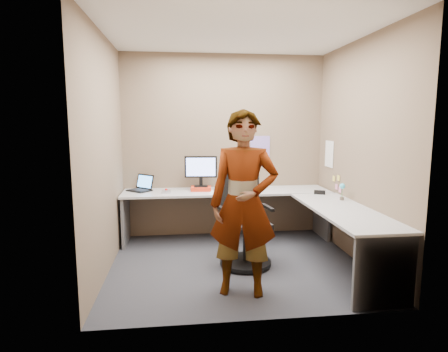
{
  "coord_description": "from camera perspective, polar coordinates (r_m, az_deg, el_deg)",
  "views": [
    {
      "loc": [
        -0.66,
        -4.29,
        1.72
      ],
      "look_at": [
        -0.12,
        0.25,
        1.05
      ],
      "focal_mm": 30.0,
      "sensor_mm": 36.0,
      "label": 1
    }
  ],
  "objects": [
    {
      "name": "desk",
      "position": [
        4.93,
        6.32,
        -4.97
      ],
      "size": [
        2.98,
        2.58,
        0.73
      ],
      "color": "#A7A7A7",
      "rests_on": "ground"
    },
    {
      "name": "origami",
      "position": [
        5.15,
        -1.82,
        -2.41
      ],
      "size": [
        0.1,
        0.1,
        0.06
      ],
      "primitive_type": "cone",
      "color": "white",
      "rests_on": "desk"
    },
    {
      "name": "ground",
      "position": [
        4.67,
        1.92,
        -13.29
      ],
      "size": [
        3.0,
        3.0,
        0.0
      ],
      "primitive_type": "plane",
      "color": "#28282D",
      "rests_on": "ground"
    },
    {
      "name": "sticky_note_c",
      "position": [
        5.31,
        17.27,
        -2.02
      ],
      "size": [
        0.01,
        0.07,
        0.07
      ],
      "primitive_type": "cube",
      "color": "pink",
      "rests_on": "wall_right"
    },
    {
      "name": "trackball_mouse",
      "position": [
        5.25,
        -8.78,
        -2.34
      ],
      "size": [
        0.12,
        0.08,
        0.07
      ],
      "color": "#B7B7BC",
      "rests_on": "desk"
    },
    {
      "name": "flower",
      "position": [
        4.95,
        17.57,
        -1.9
      ],
      "size": [
        0.07,
        0.07,
        0.22
      ],
      "color": "brown",
      "rests_on": "desk"
    },
    {
      "name": "laptop",
      "position": [
        5.52,
        -12.42,
        -1.58
      ],
      "size": [
        0.41,
        0.41,
        0.23
      ],
      "rotation": [
        0.0,
        0.0,
        -0.74
      ],
      "color": "black",
      "rests_on": "desk"
    },
    {
      "name": "paper_ream",
      "position": [
        5.4,
        -3.51,
        -1.93
      ],
      "size": [
        0.31,
        0.23,
        0.06
      ],
      "primitive_type": "cube",
      "rotation": [
        0.0,
        0.0,
        -0.08
      ],
      "color": "red",
      "rests_on": "desk"
    },
    {
      "name": "calendar_white",
      "position": [
        5.64,
        15.74,
        3.24
      ],
      "size": [
        0.01,
        0.28,
        0.38
      ],
      "primitive_type": "cube",
      "color": "white",
      "rests_on": "wall_right"
    },
    {
      "name": "person",
      "position": [
        3.69,
        3.01,
        -4.23
      ],
      "size": [
        0.75,
        0.58,
        1.84
      ],
      "primitive_type": "imported",
      "rotation": [
        0.0,
        0.0,
        -0.23
      ],
      "color": "#999399",
      "rests_on": "ground"
    },
    {
      "name": "sticky_note_a",
      "position": [
        5.35,
        17.04,
        -0.31
      ],
      "size": [
        0.01,
        0.07,
        0.07
      ],
      "primitive_type": "cube",
      "color": "#F2E059",
      "rests_on": "wall_right"
    },
    {
      "name": "ceiling",
      "position": [
        4.45,
        2.1,
        21.06
      ],
      "size": [
        3.0,
        3.0,
        0.0
      ],
      "primitive_type": "plane",
      "rotation": [
        3.14,
        0.0,
        0.0
      ],
      "color": "white",
      "rests_on": "wall_back"
    },
    {
      "name": "wall_back",
      "position": [
        5.64,
        0.0,
        4.58
      ],
      "size": [
        3.0,
        0.0,
        3.0
      ],
      "primitive_type": "plane",
      "rotation": [
        1.57,
        0.0,
        0.0
      ],
      "color": "brown",
      "rests_on": "ground"
    },
    {
      "name": "stapler",
      "position": [
        5.28,
        14.37,
        -2.42
      ],
      "size": [
        0.15,
        0.1,
        0.05
      ],
      "primitive_type": "cube",
      "rotation": [
        0.0,
        0.0,
        -0.41
      ],
      "color": "black",
      "rests_on": "desk"
    },
    {
      "name": "sticky_note_b",
      "position": [
        5.42,
        16.77,
        -1.59
      ],
      "size": [
        0.01,
        0.07,
        0.07
      ],
      "primitive_type": "cube",
      "color": "pink",
      "rests_on": "wall_right"
    },
    {
      "name": "wall_left",
      "position": [
        4.39,
        -17.78,
        3.11
      ],
      "size": [
        0.0,
        2.7,
        2.7
      ],
      "primitive_type": "plane",
      "rotation": [
        1.57,
        0.0,
        1.57
      ],
      "color": "brown",
      "rests_on": "ground"
    },
    {
      "name": "calendar_purple",
      "position": [
        5.72,
        5.51,
        4.09
      ],
      "size": [
        0.3,
        0.01,
        0.4
      ],
      "primitive_type": "cube",
      "color": "#846BB7",
      "rests_on": "wall_back"
    },
    {
      "name": "monitor",
      "position": [
        5.37,
        -3.55,
        1.13
      ],
      "size": [
        0.46,
        0.15,
        0.44
      ],
      "rotation": [
        0.0,
        0.0,
        -0.08
      ],
      "color": "black",
      "rests_on": "paper_ream"
    },
    {
      "name": "sticky_note_d",
      "position": [
        5.49,
        16.4,
        -0.38
      ],
      "size": [
        0.01,
        0.07,
        0.07
      ],
      "primitive_type": "cube",
      "color": "#F2E059",
      "rests_on": "wall_right"
    },
    {
      "name": "wall_right",
      "position": [
        4.82,
        19.97,
        3.43
      ],
      "size": [
        0.0,
        2.7,
        2.7
      ],
      "primitive_type": "plane",
      "rotation": [
        1.57,
        0.0,
        -1.57
      ],
      "color": "brown",
      "rests_on": "ground"
    },
    {
      "name": "office_chair",
      "position": [
        4.54,
        3.06,
        -7.6
      ],
      "size": [
        0.63,
        0.61,
        1.16
      ],
      "rotation": [
        0.0,
        0.0,
        0.15
      ],
      "color": "black",
      "rests_on": "ground"
    }
  ]
}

